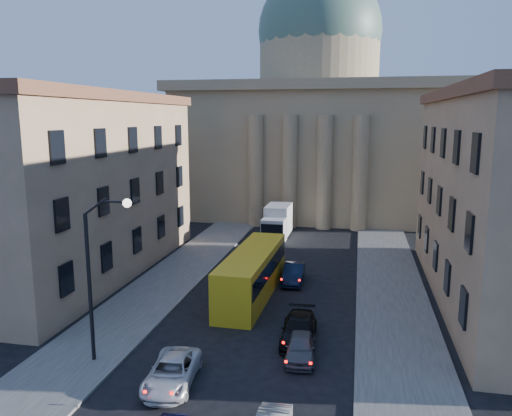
{
  "coord_description": "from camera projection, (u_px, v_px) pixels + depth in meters",
  "views": [
    {
      "loc": [
        5.85,
        -14.22,
        12.74
      ],
      "look_at": [
        -0.49,
        16.37,
        7.04
      ],
      "focal_mm": 35.0,
      "sensor_mm": 36.0,
      "label": 1
    }
  ],
  "objects": [
    {
      "name": "church",
      "position": [
        317.0,
        123.0,
        68.45
      ],
      "size": [
        68.02,
        28.76,
        36.6
      ],
      "color": "#8E7357",
      "rests_on": "ground"
    },
    {
      "name": "car_right_distant",
      "position": [
        294.0,
        273.0,
        38.95
      ],
      "size": [
        1.64,
        4.38,
        1.43
      ],
      "primitive_type": "imported",
      "rotation": [
        0.0,
        0.0,
        0.03
      ],
      "color": "black",
      "rests_on": "ground"
    },
    {
      "name": "car_right_far",
      "position": [
        300.0,
        347.0,
        26.64
      ],
      "size": [
        1.8,
        3.94,
        1.31
      ],
      "primitive_type": "imported",
      "rotation": [
        0.0,
        0.0,
        0.07
      ],
      "color": "#4D4D52",
      "rests_on": "ground"
    },
    {
      "name": "sidewalk_left",
      "position": [
        153.0,
        294.0,
        36.17
      ],
      "size": [
        5.0,
        60.0,
        0.15
      ],
      "primitive_type": "cube",
      "color": "#4E4C48",
      "rests_on": "ground"
    },
    {
      "name": "car_right_mid",
      "position": [
        299.0,
        330.0,
        28.68
      ],
      "size": [
        2.14,
        4.87,
        1.39
      ],
      "primitive_type": "imported",
      "rotation": [
        0.0,
        0.0,
        0.04
      ],
      "color": "black",
      "rests_on": "ground"
    },
    {
      "name": "building_left",
      "position": [
        71.0,
        184.0,
        40.4
      ],
      "size": [
        11.6,
        26.6,
        14.7
      ],
      "color": "tan",
      "rests_on": "ground"
    },
    {
      "name": "city_bus",
      "position": [
        252.0,
        272.0,
        35.82
      ],
      "size": [
        3.02,
        11.81,
        3.31
      ],
      "rotation": [
        0.0,
        0.0,
        -0.03
      ],
      "color": "gold",
      "rests_on": "ground"
    },
    {
      "name": "car_left_mid",
      "position": [
        172.0,
        372.0,
        23.99
      ],
      "size": [
        2.66,
        4.89,
        1.3
      ],
      "primitive_type": "imported",
      "rotation": [
        0.0,
        0.0,
        0.11
      ],
      "color": "silver",
      "rests_on": "ground"
    },
    {
      "name": "box_truck",
      "position": [
        277.0,
        223.0,
        53.35
      ],
      "size": [
        2.5,
        6.19,
        3.39
      ],
      "rotation": [
        0.0,
        0.0,
        -0.01
      ],
      "color": "silver",
      "rests_on": "ground"
    },
    {
      "name": "street_lamp",
      "position": [
        98.0,
        266.0,
        25.3
      ],
      "size": [
        2.62,
        0.44,
        8.83
      ],
      "color": "black",
      "rests_on": "ground"
    },
    {
      "name": "sidewalk_right",
      "position": [
        395.0,
        313.0,
        32.78
      ],
      "size": [
        5.0,
        60.0,
        0.15
      ],
      "primitive_type": "cube",
      "color": "#4E4C48",
      "rests_on": "ground"
    }
  ]
}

